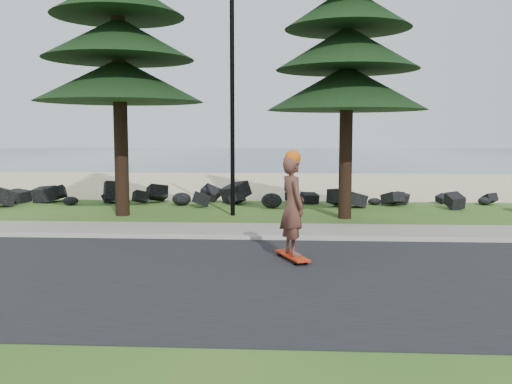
% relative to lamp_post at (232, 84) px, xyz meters
% --- Properties ---
extents(ground, '(160.00, 160.00, 0.00)m').
position_rel_lamp_post_xyz_m(ground, '(0.00, -3.20, -4.13)').
color(ground, '#2F5A1C').
rests_on(ground, ground).
extents(road, '(160.00, 7.00, 0.02)m').
position_rel_lamp_post_xyz_m(road, '(0.00, -7.70, -4.12)').
color(road, black).
rests_on(road, ground).
extents(kerb, '(160.00, 0.20, 0.10)m').
position_rel_lamp_post_xyz_m(kerb, '(0.00, -4.10, -4.08)').
color(kerb, '#AEAA9D').
rests_on(kerb, ground).
extents(sidewalk, '(160.00, 2.00, 0.08)m').
position_rel_lamp_post_xyz_m(sidewalk, '(0.00, -3.00, -4.09)').
color(sidewalk, slate).
rests_on(sidewalk, ground).
extents(beach_sand, '(160.00, 15.00, 0.01)m').
position_rel_lamp_post_xyz_m(beach_sand, '(0.00, 11.30, -4.13)').
color(beach_sand, beige).
rests_on(beach_sand, ground).
extents(ocean, '(160.00, 58.00, 0.01)m').
position_rel_lamp_post_xyz_m(ocean, '(0.00, 47.80, -4.13)').
color(ocean, '#375069').
rests_on(ocean, ground).
extents(seawall_boulders, '(60.00, 2.40, 1.10)m').
position_rel_lamp_post_xyz_m(seawall_boulders, '(0.00, 2.40, -4.13)').
color(seawall_boulders, black).
rests_on(seawall_boulders, ground).
extents(lamp_post, '(0.25, 0.14, 8.14)m').
position_rel_lamp_post_xyz_m(lamp_post, '(0.00, 0.00, 0.00)').
color(lamp_post, black).
rests_on(lamp_post, ground).
extents(skateboarder, '(0.75, 1.23, 2.26)m').
position_rel_lamp_post_xyz_m(skateboarder, '(1.87, -6.36, -3.00)').
color(skateboarder, red).
rests_on(skateboarder, ground).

